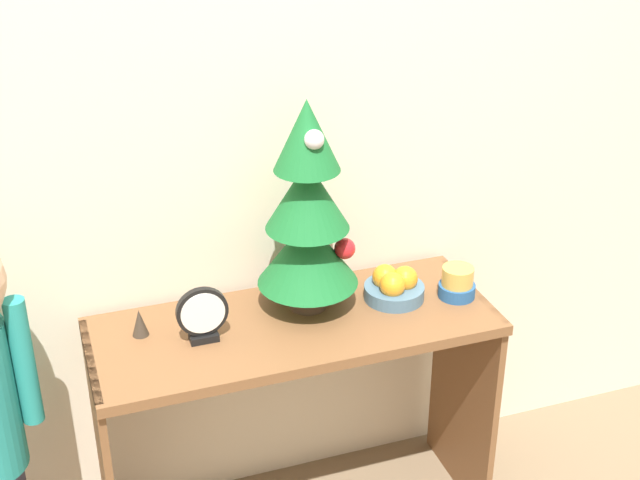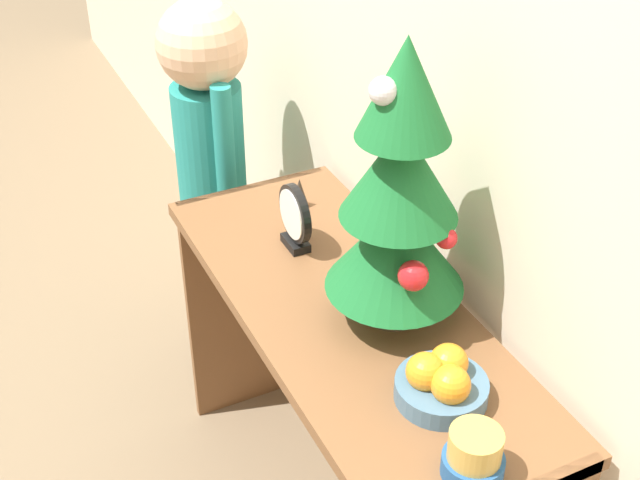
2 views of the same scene
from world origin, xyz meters
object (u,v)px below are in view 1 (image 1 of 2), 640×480
fruit_bowl (394,286)px  mini_tree (308,213)px  singing_bowl (457,283)px  desk_clock (202,315)px  figurine (140,323)px

fruit_bowl → mini_tree: bearing=170.9°
singing_bowl → desk_clock: desk_clock is taller
desk_clock → figurine: bearing=151.7°
mini_tree → desk_clock: mini_tree is taller
singing_bowl → desk_clock: 0.72m
desk_clock → figurine: size_ratio=2.06×
mini_tree → fruit_bowl: (0.24, -0.04, -0.25)m
mini_tree → fruit_bowl: 0.35m
figurine → desk_clock: bearing=-28.3°
fruit_bowl → singing_bowl: bearing=-15.3°
desk_clock → mini_tree: bearing=13.5°
mini_tree → fruit_bowl: mini_tree is taller
singing_bowl → fruit_bowl: bearing=164.7°
mini_tree → singing_bowl: 0.49m
singing_bowl → figurine: 0.88m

